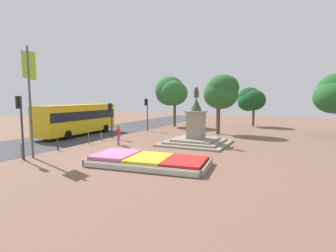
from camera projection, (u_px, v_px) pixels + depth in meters
ground_plane at (123, 156)px, 17.86m from camera, size 90.70×90.70×0.00m
street_asphalt_strip at (26, 145)px, 22.02m from camera, size 7.70×79.36×0.01m
flower_planter at (147, 161)px, 15.51m from camera, size 7.38×4.05×0.58m
statue_monument at (196, 134)px, 22.67m from camera, size 5.51×5.51×4.91m
traffic_light_near_crossing at (20, 116)px, 16.54m from camera, size 0.41×0.29×4.10m
traffic_light_mid_block at (111, 114)px, 25.57m from camera, size 0.41×0.30×3.44m
traffic_light_far_corner at (147, 109)px, 31.31m from camera, size 0.41×0.29×3.85m
banner_pole at (30, 96)px, 16.99m from camera, size 0.14×1.20×7.28m
city_bus at (78, 118)px, 27.70m from camera, size 2.84×9.90×3.24m
pedestrian_with_handbag at (118, 134)px, 21.94m from camera, size 0.40×0.69×1.68m
kerb_bollard_south at (22, 151)px, 17.20m from camera, size 0.13×0.13×0.97m
kerb_bollard_mid_a at (58, 144)px, 19.82m from camera, size 0.12×0.12×0.90m
kerb_bollard_mid_b at (89, 138)px, 22.83m from camera, size 0.12×0.12×0.92m
kerb_bollard_north at (102, 136)px, 24.34m from camera, size 0.15×0.15×0.77m
park_tree_behind_statue at (172, 92)px, 36.20m from camera, size 4.67×4.37×6.96m
park_tree_far_right at (221, 91)px, 28.59m from camera, size 3.85×3.34×6.48m
park_tree_mid_canopy at (251, 100)px, 36.35m from camera, size 3.87×3.52×5.44m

